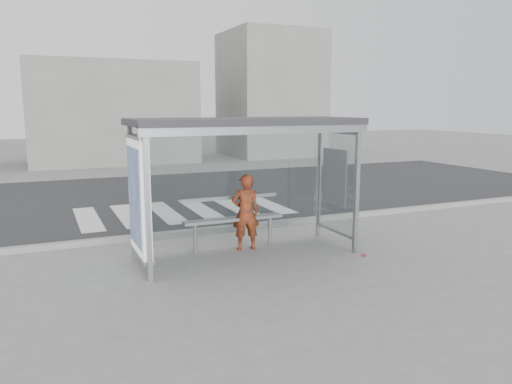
% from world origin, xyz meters
% --- Properties ---
extents(ground, '(80.00, 80.00, 0.00)m').
position_xyz_m(ground, '(0.00, 0.00, 0.00)').
color(ground, slate).
rests_on(ground, ground).
extents(road, '(30.00, 10.00, 0.01)m').
position_xyz_m(road, '(0.00, 7.00, 0.00)').
color(road, black).
rests_on(road, ground).
extents(curb, '(30.00, 0.18, 0.12)m').
position_xyz_m(curb, '(0.00, 1.95, 0.06)').
color(curb, gray).
rests_on(curb, ground).
extents(crosswalk, '(5.55, 3.00, 0.00)m').
position_xyz_m(crosswalk, '(0.00, 4.50, 0.00)').
color(crosswalk, silver).
rests_on(crosswalk, ground).
extents(bus_shelter, '(4.25, 1.65, 2.62)m').
position_xyz_m(bus_shelter, '(-0.37, 0.06, 1.98)').
color(bus_shelter, gray).
rests_on(bus_shelter, ground).
extents(building_center, '(8.00, 5.00, 5.00)m').
position_xyz_m(building_center, '(0.00, 18.00, 2.50)').
color(building_center, slate).
rests_on(building_center, ground).
extents(building_right, '(5.00, 5.00, 7.00)m').
position_xyz_m(building_right, '(9.00, 18.00, 3.50)').
color(building_right, slate).
rests_on(building_right, ground).
extents(person, '(0.61, 0.45, 1.52)m').
position_xyz_m(person, '(0.14, 0.39, 0.76)').
color(person, orange).
rests_on(person, ground).
extents(bench, '(2.05, 0.33, 1.06)m').
position_xyz_m(bench, '(-0.08, 0.50, 0.62)').
color(bench, slate).
rests_on(bench, ground).
extents(soda_can, '(0.12, 0.11, 0.06)m').
position_xyz_m(soda_can, '(2.04, -0.96, 0.03)').
color(soda_can, '#D93F62').
rests_on(soda_can, ground).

